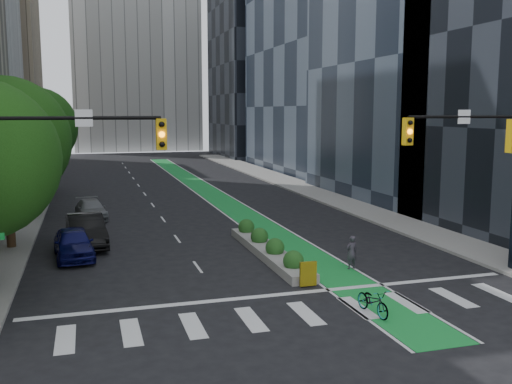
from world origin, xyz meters
TOP-DOWN VIEW (x-y plane):
  - ground at (0.00, 0.00)m, footprint 160.00×160.00m
  - sidewalk_left at (-11.80, 25.00)m, footprint 3.60×90.00m
  - sidewalk_right at (11.80, 25.00)m, footprint 3.60×90.00m
  - bike_lane_paint at (3.00, 30.00)m, footprint 2.20×70.00m
  - building_dark_end at (20.00, 68.00)m, footprint 14.00×18.00m
  - tree_mid at (-11.00, 12.00)m, footprint 6.40×6.40m
  - tree_midfar at (-11.00, 22.00)m, footprint 5.60×5.60m
  - tree_far at (-11.00, 32.00)m, footprint 6.60×6.60m
  - signal_left at (-8.70, 0.46)m, footprint 6.14×0.51m
  - signal_right at (8.67, 0.47)m, footprint 5.82×0.51m
  - median_planter at (1.20, 7.04)m, footprint 1.20×10.26m
  - bicycle at (2.21, -1.74)m, footprint 0.83×1.86m
  - cyclist at (4.04, 3.71)m, footprint 0.61×0.45m
  - parked_car_left_near at (-7.90, 9.24)m, footprint 2.12×4.46m
  - parked_car_left_mid at (-7.32, 11.67)m, footprint 2.24×5.19m
  - parked_car_left_far at (-7.00, 19.55)m, footprint 2.24×4.47m

SIDE VIEW (x-z plane):
  - ground at x=0.00m, z-range 0.00..0.00m
  - bike_lane_paint at x=3.00m, z-range 0.00..0.01m
  - sidewalk_left at x=-11.80m, z-range 0.00..0.15m
  - sidewalk_right at x=11.80m, z-range 0.00..0.15m
  - median_planter at x=1.20m, z-range -0.18..0.92m
  - bicycle at x=2.21m, z-range 0.00..0.94m
  - parked_car_left_far at x=-7.00m, z-range 0.00..1.25m
  - parked_car_left_near at x=-7.90m, z-range 0.00..1.47m
  - cyclist at x=4.04m, z-range 0.00..1.53m
  - parked_car_left_mid at x=-7.32m, z-range 0.00..1.66m
  - signal_left at x=-8.70m, z-range 1.18..8.38m
  - signal_right at x=8.67m, z-range 1.20..8.40m
  - tree_midfar at x=-11.00m, z-range 1.07..8.83m
  - tree_mid at x=-11.00m, z-range 1.18..9.96m
  - tree_far at x=-11.00m, z-range 1.19..10.20m
  - building_dark_end at x=20.00m, z-range 0.00..28.00m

